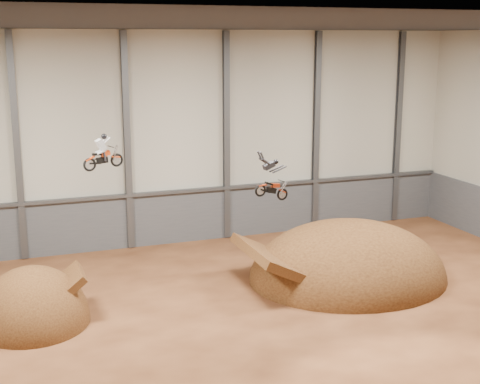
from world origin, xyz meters
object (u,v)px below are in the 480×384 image
at_px(fmx_rider_b, 270,177).
at_px(landing_ramp, 347,278).
at_px(takeoff_ramp, 34,322).
at_px(fmx_rider_a, 103,150).

bearing_deg(fmx_rider_b, landing_ramp, 17.25).
bearing_deg(fmx_rider_b, takeoff_ramp, 156.16).
height_order(fmx_rider_a, fmx_rider_b, fmx_rider_a).
bearing_deg(takeoff_ramp, fmx_rider_a, -8.37).
bearing_deg(fmx_rider_b, fmx_rider_a, 153.19).
xyz_separation_m(takeoff_ramp, fmx_rider_a, (3.65, -0.54, 8.32)).
height_order(takeoff_ramp, fmx_rider_a, fmx_rider_a).
relative_size(fmx_rider_a, fmx_rider_b, 0.80).
relative_size(landing_ramp, fmx_rider_a, 5.76).
height_order(takeoff_ramp, landing_ramp, landing_ramp).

